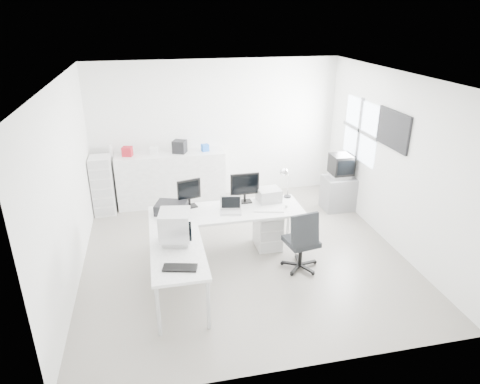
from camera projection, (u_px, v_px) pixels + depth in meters
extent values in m
cube|color=#B0A99E|center=(243.00, 253.00, 6.96)|extent=(5.00, 5.00, 0.01)
cube|color=white|center=(243.00, 77.00, 5.87)|extent=(5.00, 5.00, 0.01)
cube|color=white|center=(216.00, 130.00, 8.66)|extent=(5.00, 0.02, 2.80)
cube|color=white|center=(67.00, 186.00, 5.93)|extent=(0.02, 5.00, 2.80)
cube|color=white|center=(394.00, 161.00, 6.90)|extent=(0.02, 5.00, 2.80)
cube|color=white|center=(268.00, 230.00, 7.07)|extent=(0.40, 0.50, 0.60)
cube|color=black|center=(171.00, 208.00, 6.61)|extent=(0.55, 0.49, 0.16)
cube|color=white|center=(269.00, 210.00, 6.70)|extent=(0.48, 0.25, 0.02)
sphere|color=white|center=(286.00, 206.00, 6.79)|extent=(0.05, 0.05, 0.05)
cube|color=#B1B1B1|center=(269.00, 195.00, 7.01)|extent=(0.39, 0.35, 0.21)
cube|color=black|center=(180.00, 268.00, 5.19)|extent=(0.44, 0.26, 0.03)
cube|color=gray|center=(339.00, 193.00, 8.42)|extent=(0.60, 0.49, 0.66)
cube|color=white|center=(171.00, 178.00, 8.58)|extent=(2.13, 0.53, 1.06)
cube|color=#AA1824|center=(127.00, 151.00, 8.18)|extent=(0.21, 0.20, 0.18)
cube|color=white|center=(154.00, 151.00, 8.29)|extent=(0.16, 0.15, 0.15)
cube|color=black|center=(180.00, 147.00, 8.36)|extent=(0.31, 0.30, 0.24)
cube|color=blue|center=(205.00, 148.00, 8.48)|extent=(0.16, 0.15, 0.14)
cylinder|color=white|center=(111.00, 151.00, 8.15)|extent=(0.07, 0.07, 0.22)
cube|color=white|center=(103.00, 185.00, 8.15)|extent=(0.40, 0.47, 1.13)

